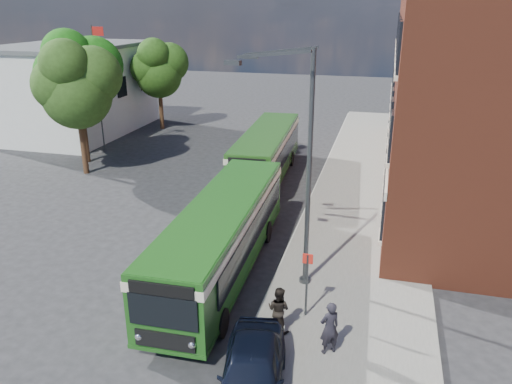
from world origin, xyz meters
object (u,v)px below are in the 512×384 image
(bus_front, at_px, (222,231))
(bus_rear, at_px, (267,149))
(street_lamp, at_px, (299,168))
(parked_car, at_px, (252,373))

(bus_front, bearing_deg, bus_rear, 95.27)
(bus_front, distance_m, bus_rear, 12.18)
(street_lamp, xyz_separation_m, bus_front, (-3.06, 0.17, -2.96))
(street_lamp, relative_size, bus_rear, 0.79)
(parked_car, bearing_deg, bus_rear, 92.80)
(bus_rear, relative_size, parked_car, 2.60)
(bus_front, xyz_separation_m, parked_car, (3.03, -6.53, -0.93))
(street_lamp, distance_m, bus_front, 4.26)
(street_lamp, bearing_deg, bus_front, 176.75)
(bus_rear, bearing_deg, street_lamp, -71.22)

